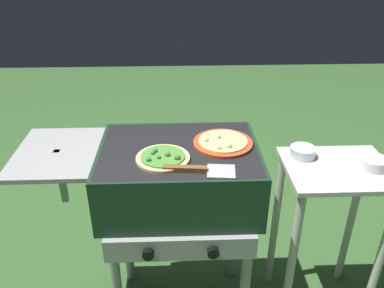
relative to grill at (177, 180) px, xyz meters
name	(u,v)px	position (x,y,z in m)	size (l,w,h in m)	color
grill	(177,180)	(0.00, 0.00, 0.00)	(0.96, 0.53, 0.90)	#193823
pizza_veggie	(163,158)	(-0.05, -0.08, 0.15)	(0.20, 0.20, 0.03)	#E0C17F
pizza_cheese	(223,143)	(0.19, 0.03, 0.15)	(0.24, 0.24, 0.03)	#C64723
spatula	(200,170)	(0.09, -0.17, 0.15)	(0.26, 0.10, 0.02)	#B7BABF
prep_table	(330,212)	(0.67, 0.00, -0.19)	(0.44, 0.36, 0.80)	beige
topping_bowl_near	(303,152)	(0.55, 0.09, 0.06)	(0.11, 0.11, 0.04)	silver
topping_bowl_far	(374,163)	(0.81, -0.01, 0.06)	(0.11, 0.11, 0.04)	silver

